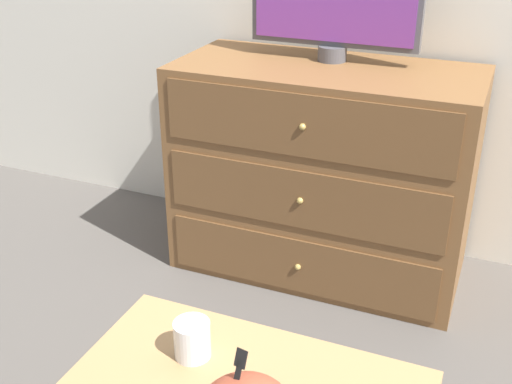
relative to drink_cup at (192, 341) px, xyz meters
The scene contains 3 objects.
ground_plane 1.63m from the drink_cup, 92.74° to the left, with size 12.00×12.00×0.00m, color #56514C.
dresser 1.24m from the drink_cup, 93.51° to the left, with size 1.14×0.55×0.85m.
drink_cup is the anchor object (origin of this frame).
Camera 1 is at (0.65, -2.54, 1.46)m, focal length 45.00 mm.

